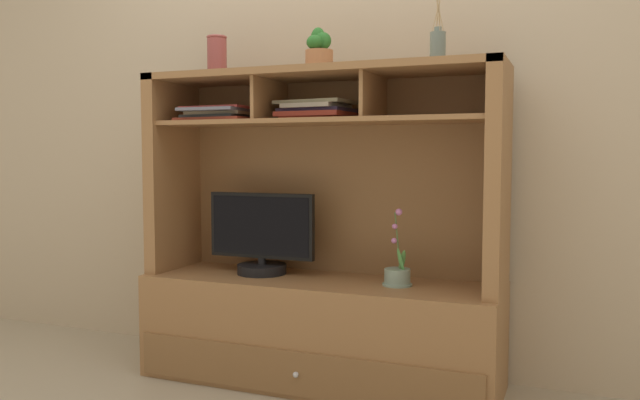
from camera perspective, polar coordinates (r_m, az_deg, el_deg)
The scene contains 10 objects.
floor_plane at distance 2.93m, azimuth -0.00°, elevation -15.97°, with size 6.00×6.00×0.02m, color tan.
back_wall at distance 3.04m, azimuth 1.97°, elevation 11.75°, with size 6.00×0.02×2.80m, color #BCA88B.
media_console at distance 2.83m, azimuth 0.07°, elevation -8.04°, with size 1.55×0.52×1.35m.
tv_monitor at distance 2.90m, azimuth -5.23°, elevation -3.45°, with size 0.51×0.22×0.37m.
potted_orchid at distance 2.67m, azimuth 6.91°, elevation -6.61°, with size 0.12×0.12×0.32m.
magazine_stack_left at distance 2.80m, azimuth -0.32°, elevation 7.96°, with size 0.34×0.28×0.08m.
magazine_stack_centre at distance 2.95m, azimuth -9.11°, elevation 7.57°, with size 0.36×0.28×0.07m.
diffuser_bottle at distance 2.63m, azimuth 10.44°, elevation 13.31°, with size 0.06×0.06×0.31m.
potted_succulent at distance 2.78m, azimuth -0.10°, elevation 13.01°, with size 0.14×0.14×0.18m.
ceramic_vase at distance 3.01m, azimuth -9.16°, elevation 12.60°, with size 0.09×0.09×0.18m.
Camera 1 is at (1.03, -2.55, 1.00)m, focal length 35.92 mm.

